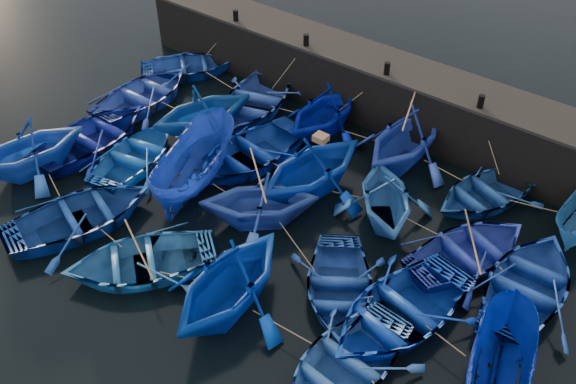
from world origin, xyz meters
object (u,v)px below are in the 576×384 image
Objects in this scene: boat_0 at (189,66)px; wooden_crate at (321,138)px; boat_8 at (249,152)px; boat_20 at (28,147)px; boat_13 at (93,136)px.

boat_0 is 11.00m from wooden_crate.
boat_8 is 1.19× the size of boat_20.
boat_20 is (-0.56, -2.47, 0.61)m from boat_13.
boat_13 reaches higher than boat_0.
wooden_crate reaches higher than boat_20.
boat_20 reaches higher than boat_8.
boat_8 is at bearing -179.89° from wooden_crate.
boat_20 is (0.59, -9.13, 0.70)m from boat_0.
boat_8 reaches higher than boat_0.
boat_0 is 1.01× the size of boat_20.
boat_0 is at bearing -80.22° from boat_13.
boat_13 is at bearing 89.64° from boat_20.
boat_0 is at bearing 160.02° from boat_8.
boat_13 is at bearing -161.17° from wooden_crate.
boat_13 is at bearing -143.82° from boat_8.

